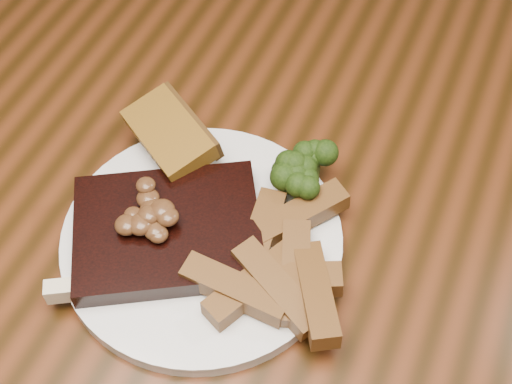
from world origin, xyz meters
TOP-DOWN VIEW (x-y plane):
  - dining_table at (0.00, 0.00)m, footprint 1.60×0.90m
  - plate at (-0.02, -0.07)m, footprint 0.28×0.28m
  - steak at (-0.05, -0.08)m, footprint 0.21×0.20m
  - steak_bone at (-0.05, -0.14)m, footprint 0.15×0.09m
  - mushroom_pile at (-0.06, -0.08)m, footprint 0.07×0.07m
  - garlic_bread at (-0.10, 0.01)m, footprint 0.11×0.10m
  - potato_wedges at (0.04, -0.07)m, footprint 0.13×0.13m
  - broccoli_cluster at (0.04, 0.01)m, footprint 0.08×0.08m

SIDE VIEW (x-z plane):
  - dining_table at x=0.00m, z-range 0.28..1.03m
  - plate at x=-0.02m, z-range 0.75..0.76m
  - steak_bone at x=-0.05m, z-range 0.76..0.78m
  - garlic_bread at x=-0.10m, z-range 0.76..0.78m
  - potato_wedges at x=0.04m, z-range 0.76..0.79m
  - steak at x=-0.05m, z-range 0.76..0.79m
  - broccoli_cluster at x=0.04m, z-range 0.76..0.80m
  - mushroom_pile at x=-0.06m, z-range 0.79..0.82m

